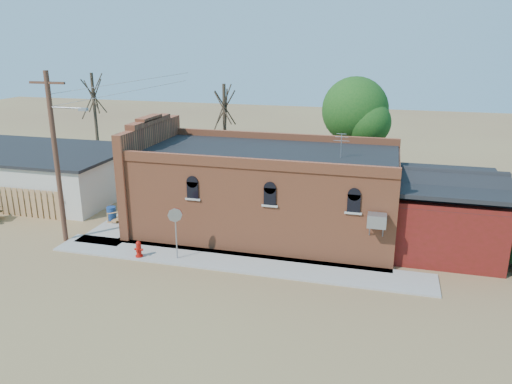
% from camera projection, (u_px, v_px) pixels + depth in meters
% --- Properties ---
extents(ground, '(120.00, 120.00, 0.00)m').
position_uv_depth(ground, '(199.00, 267.00, 23.94)').
color(ground, brown).
rests_on(ground, ground).
extents(sidewalk_south, '(19.00, 2.20, 0.08)m').
position_uv_depth(sidewalk_south, '(234.00, 262.00, 24.38)').
color(sidewalk_south, '#9E9991').
rests_on(sidewalk_south, ground).
extents(sidewalk_west, '(2.60, 10.00, 0.08)m').
position_uv_depth(sidewalk_west, '(140.00, 214.00, 31.04)').
color(sidewalk_west, '#9E9991').
rests_on(sidewalk_west, ground).
extents(brick_bar, '(16.40, 7.97, 6.30)m').
position_uv_depth(brick_bar, '(261.00, 191.00, 27.91)').
color(brick_bar, '#B95D38').
rests_on(brick_bar, ground).
extents(red_shed, '(5.40, 6.40, 4.30)m').
position_uv_depth(red_shed, '(448.00, 207.00, 25.46)').
color(red_shed, '#56170E').
rests_on(red_shed, ground).
extents(wood_fence, '(5.20, 0.10, 1.80)m').
position_uv_depth(wood_fence, '(25.00, 203.00, 30.38)').
color(wood_fence, tan).
rests_on(wood_fence, ground).
extents(utility_pole, '(3.12, 0.26, 9.00)m').
position_uv_depth(utility_pole, '(57.00, 155.00, 25.68)').
color(utility_pole, '#4B2B1E').
rests_on(utility_pole, ground).
extents(tree_bare_near, '(2.80, 2.80, 7.65)m').
position_uv_depth(tree_bare_near, '(224.00, 106.00, 34.92)').
color(tree_bare_near, '#4E3E2C').
rests_on(tree_bare_near, ground).
extents(tree_bare_far, '(2.80, 2.80, 8.16)m').
position_uv_depth(tree_bare_far, '(93.00, 94.00, 38.48)').
color(tree_bare_far, '#4E3E2C').
rests_on(tree_bare_far, ground).
extents(tree_leafy, '(4.40, 4.40, 8.15)m').
position_uv_depth(tree_leafy, '(355.00, 110.00, 33.14)').
color(tree_leafy, '#4E3E2C').
rests_on(tree_leafy, ground).
extents(fire_hydrant, '(0.48, 0.47, 0.83)m').
position_uv_depth(fire_hydrant, '(139.00, 249.00, 24.75)').
color(fire_hydrant, '#AF110A').
rests_on(fire_hydrant, sidewalk_south).
extents(stop_sign, '(0.65, 0.40, 2.63)m').
position_uv_depth(stop_sign, '(175.00, 220.00, 24.09)').
color(stop_sign, '#939398').
rests_on(stop_sign, sidewalk_south).
extents(trash_barrel, '(0.60, 0.60, 0.84)m').
position_uv_depth(trash_barrel, '(112.00, 214.00, 29.71)').
color(trash_barrel, navy).
rests_on(trash_barrel, sidewalk_west).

